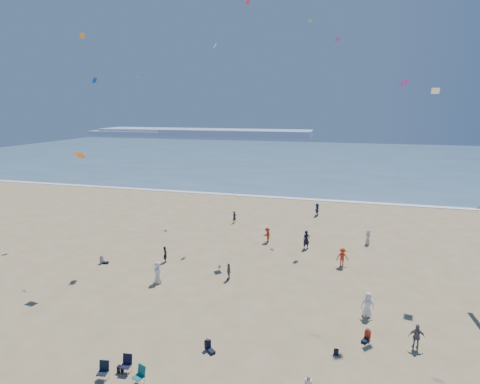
# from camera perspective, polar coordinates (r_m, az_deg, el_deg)

# --- Properties ---
(ocean) EXTENTS (220.00, 100.00, 0.06)m
(ocean) POSITION_cam_1_polar(r_m,az_deg,el_deg) (109.25, 10.66, 5.12)
(ocean) COLOR #476B84
(ocean) RESTS_ON ground
(surf_line) EXTENTS (220.00, 1.20, 0.08)m
(surf_line) POSITION_cam_1_polar(r_m,az_deg,el_deg) (60.24, 7.10, -0.91)
(surf_line) COLOR white
(surf_line) RESTS_ON ground
(headland_far) EXTENTS (110.00, 20.00, 3.20)m
(headland_far) POSITION_cam_1_polar(r_m,az_deg,el_deg) (195.52, -5.61, 9.05)
(headland_far) COLOR #7A8EA8
(headland_far) RESTS_ON ground
(headland_near) EXTENTS (40.00, 14.00, 2.00)m
(headland_near) POSITION_cam_1_polar(r_m,az_deg,el_deg) (208.42, -16.59, 8.65)
(headland_near) COLOR #7A8EA8
(headland_near) RESTS_ON ground
(standing_flyers) EXTENTS (26.07, 37.14, 1.93)m
(standing_flyers) POSITION_cam_1_polar(r_m,az_deg,el_deg) (33.01, 11.02, -11.34)
(standing_flyers) COLOR silver
(standing_flyers) RESTS_ON ground
(seated_group) EXTENTS (24.05, 20.39, 0.84)m
(seated_group) POSITION_cam_1_polar(r_m,az_deg,el_deg) (23.89, 0.38, -22.48)
(seated_group) COLOR white
(seated_group) RESTS_ON ground
(chair_cluster) EXTENTS (2.73, 1.47, 1.00)m
(chair_cluster) POSITION_cam_1_polar(r_m,az_deg,el_deg) (22.96, -17.52, -24.56)
(chair_cluster) COLOR black
(chair_cluster) RESTS_ON ground
(black_backpack) EXTENTS (0.30, 0.22, 0.38)m
(black_backpack) POSITION_cam_1_polar(r_m,az_deg,el_deg) (23.62, -17.79, -24.32)
(black_backpack) COLOR black
(black_backpack) RESTS_ON ground
(navy_bag) EXTENTS (0.28, 0.18, 0.34)m
(navy_bag) POSITION_cam_1_polar(r_m,az_deg,el_deg) (24.56, 14.44, -22.54)
(navy_bag) COLOR black
(navy_bag) RESTS_ON ground
(kites_aloft) EXTENTS (39.81, 44.81, 25.08)m
(kites_aloft) POSITION_cam_1_polar(r_m,az_deg,el_deg) (26.56, 20.38, 12.62)
(kites_aloft) COLOR orange
(kites_aloft) RESTS_ON ground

